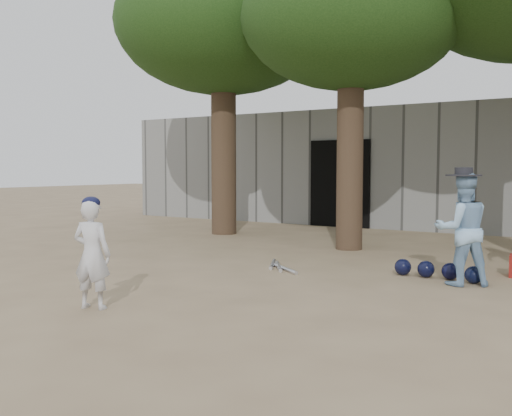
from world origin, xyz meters
The scene contains 6 objects.
ground centered at (0.00, 0.00, 0.00)m, with size 70.00×70.00×0.00m, color #937C5E.
boy_player centered at (0.07, -1.41, 0.58)m, with size 0.42×0.28×1.16m, color silver.
spectator_blue centered at (3.10, 1.95, 0.72)m, with size 0.70×0.54×1.43m, color #93BDE3.
back_building centered at (0.00, 10.33, 1.50)m, with size 16.00×5.24×3.00m.
helmet_row centered at (2.74, 2.20, 0.12)m, with size 1.19×0.34×0.23m.
bat_pile centered at (0.52, 1.76, 0.03)m, with size 0.85×0.81×0.06m.
Camera 1 is at (4.73, -5.52, 1.49)m, focal length 40.00 mm.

